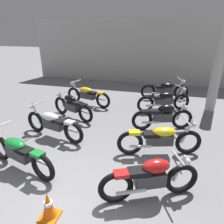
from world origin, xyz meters
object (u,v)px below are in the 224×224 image
object	(u,v)px
support_pillar	(217,70)
motorcycle_right_row_2	(163,116)
motorcycle_left_row_2	(72,106)
motorcycle_left_row_3	(88,95)
motorcycle_left_row_1	(53,123)
motorcycle_right_row_0	(151,178)
motorcycle_right_row_4	(165,89)
traffic_cone	(48,206)
motorcycle_left_row_0	(19,152)
motorcycle_right_row_3	(164,100)
motorcycle_right_row_1	(160,139)

from	to	relation	value
support_pillar	motorcycle_right_row_2	distance (m)	3.04
motorcycle_left_row_2	motorcycle_left_row_3	size ratio (longest dim) A/B	0.87
motorcycle_left_row_1	motorcycle_right_row_0	distance (m)	3.41
motorcycle_right_row_4	traffic_cone	distance (m)	7.29
motorcycle_left_row_0	motorcycle_right_row_2	xyz separation A→B (m)	(3.07, 2.91, 0.01)
motorcycle_left_row_0	traffic_cone	distance (m)	1.69
motorcycle_right_row_3	motorcycle_left_row_0	bearing A→B (deg)	-123.88
motorcycle_right_row_0	motorcycle_right_row_3	xyz separation A→B (m)	(0.10, 4.64, -0.01)
motorcycle_left_row_0	motorcycle_left_row_3	size ratio (longest dim) A/B	1.00
motorcycle_right_row_2	motorcycle_right_row_3	distance (m)	1.64
motorcycle_right_row_2	motorcycle_right_row_3	bearing A→B (deg)	90.32
traffic_cone	motorcycle_left_row_3	bearing A→B (deg)	104.74
motorcycle_right_row_0	support_pillar	bearing A→B (deg)	70.09
motorcycle_left_row_0	motorcycle_right_row_4	size ratio (longest dim) A/B	0.99
motorcycle_right_row_0	motorcycle_right_row_1	xyz separation A→B (m)	(0.10, 1.54, -0.01)
motorcycle_left_row_1	motorcycle_right_row_1	world-z (taller)	same
motorcycle_right_row_2	motorcycle_right_row_3	world-z (taller)	motorcycle_right_row_3
motorcycle_right_row_4	motorcycle_right_row_3	bearing A→B (deg)	-89.36
motorcycle_right_row_1	motorcycle_right_row_3	bearing A→B (deg)	89.98
support_pillar	motorcycle_left_row_0	size ratio (longest dim) A/B	1.51
motorcycle_left_row_2	motorcycle_right_row_3	xyz separation A→B (m)	(3.17, 1.56, -0.01)
motorcycle_left_row_0	motorcycle_right_row_1	distance (m)	3.38
motorcycle_left_row_0	motorcycle_right_row_3	xyz separation A→B (m)	(3.06, 4.55, 0.00)
motorcycle_left_row_3	motorcycle_right_row_3	distance (m)	3.14
motorcycle_right_row_3	motorcycle_right_row_4	xyz separation A→B (m)	(-0.02, 1.52, 0.00)
motorcycle_right_row_0	traffic_cone	bearing A→B (deg)	-150.46
motorcycle_left_row_2	motorcycle_right_row_2	world-z (taller)	same
support_pillar	motorcycle_right_row_0	xyz separation A→B (m)	(-1.88, -5.19, -1.14)
motorcycle_left_row_3	motorcycle_right_row_0	xyz separation A→B (m)	(3.04, -4.49, 0.01)
motorcycle_right_row_1	support_pillar	bearing A→B (deg)	63.98
motorcycle_left_row_2	motorcycle_right_row_4	distance (m)	4.41
motorcycle_left_row_2	motorcycle_right_row_1	world-z (taller)	motorcycle_right_row_1
motorcycle_left_row_0	motorcycle_right_row_2	distance (m)	4.23
motorcycle_left_row_0	traffic_cone	world-z (taller)	motorcycle_left_row_0
motorcycle_left_row_1	traffic_cone	xyz separation A→B (m)	(1.38, -2.55, -0.19)
motorcycle_right_row_3	motorcycle_right_row_2	bearing A→B (deg)	-89.68
motorcycle_right_row_4	motorcycle_right_row_0	bearing A→B (deg)	-90.77
support_pillar	traffic_cone	xyz separation A→B (m)	(-3.50, -6.11, -1.34)
traffic_cone	motorcycle_right_row_3	bearing A→B (deg)	72.86
motorcycle_right_row_1	motorcycle_left_row_0	bearing A→B (deg)	-154.57
motorcycle_left_row_3	motorcycle_right_row_2	distance (m)	3.48
support_pillar	motorcycle_left_row_0	distance (m)	7.13
traffic_cone	motorcycle_left_row_1	bearing A→B (deg)	118.46
motorcycle_left_row_1	motorcycle_right_row_3	distance (m)	4.32
motorcycle_left_row_3	motorcycle_right_row_1	distance (m)	4.30
motorcycle_left_row_2	motorcycle_left_row_3	xyz separation A→B (m)	(0.03, 1.41, -0.01)
motorcycle_left_row_1	motorcycle_right_row_1	bearing A→B (deg)	-1.64
motorcycle_right_row_1	traffic_cone	world-z (taller)	motorcycle_right_row_1
motorcycle_left_row_1	motorcycle_right_row_2	size ratio (longest dim) A/B	1.12
motorcycle_right_row_1	motorcycle_right_row_2	bearing A→B (deg)	89.59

